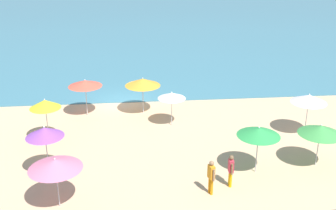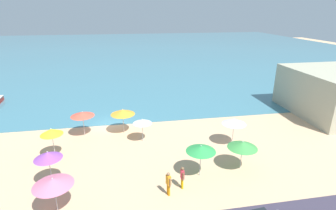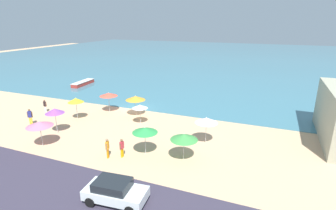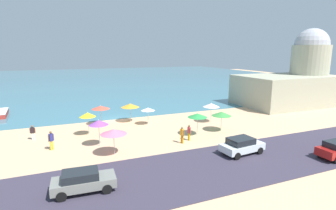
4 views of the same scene
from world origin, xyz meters
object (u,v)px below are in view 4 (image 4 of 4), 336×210
Objects in this scene: beach_umbrella_3 at (148,109)px; bather_0 at (51,139)px; beach_umbrella_0 at (99,122)px; parked_car_0 at (83,181)px; skiff_nearshore at (2,113)px; bather_4 at (33,132)px; harbor_fortress at (296,80)px; bather_3 at (182,134)px; parked_car_1 at (242,145)px; beach_umbrella_1 at (88,115)px; beach_umbrella_7 at (114,132)px; beach_umbrella_4 at (197,115)px; beach_umbrella_8 at (222,114)px; beach_umbrella_2 at (130,105)px; beach_umbrella_6 at (211,105)px; bather_1 at (189,132)px; beach_umbrella_5 at (101,107)px.

bather_0 is at bearing -156.74° from beach_umbrella_3.
beach_umbrella_0 is 0.65× the size of parked_car_0.
beach_umbrella_0 reaches higher than skiff_nearshore.
harbor_fortress is (41.29, 4.11, 3.35)m from bather_4.
parked_car_1 is (3.71, -4.65, -0.13)m from bather_3.
beach_umbrella_1 is 0.65× the size of parked_car_1.
beach_umbrella_7 is (1.55, -6.61, -0.20)m from beach_umbrella_1.
beach_umbrella_0 reaches higher than beach_umbrella_4.
skiff_nearshore is at bearing 168.63° from harbor_fortress.
beach_umbrella_4 is at bearing -3.91° from beach_umbrella_0.
beach_umbrella_8 is 0.14× the size of harbor_fortress.
bather_0 is 4.30m from bather_4.
parked_car_1 is 33.77m from skiff_nearshore.
beach_umbrella_2 reaches higher than bather_3.
beach_umbrella_6 reaches higher than skiff_nearshore.
beach_umbrella_0 is 2.93m from beach_umbrella_7.
bather_4 is (-11.24, -3.08, -1.33)m from beach_umbrella_2.
beach_umbrella_8 is at bearing -36.16° from skiff_nearshore.
beach_umbrella_0 is 1.01× the size of beach_umbrella_1.
beach_umbrella_7 is 8.09m from bather_1.
beach_umbrella_7 is 6.61m from parked_car_0.
parked_car_1 is (1.05, -6.36, -1.41)m from beach_umbrella_4.
harbor_fortress is (37.34, 17.04, 3.41)m from parked_car_0.
bather_1 is (-4.95, -1.52, -1.13)m from beach_umbrella_8.
bather_1 is at bearing -22.97° from bather_4.
beach_umbrella_7 is 1.54× the size of bather_4.
bather_1 is 1.19m from bather_3.
bather_1 is 0.40× the size of parked_car_0.
beach_umbrella_8 reaches higher than bather_0.
beach_umbrella_0 is 1.19× the size of beach_umbrella_3.
parked_car_0 is 1.02× the size of parked_car_1.
beach_umbrella_6 is 0.63× the size of parked_car_0.
beach_umbrella_2 reaches higher than skiff_nearshore.
bather_3 is at bearing -82.55° from beach_umbrella_3.
bather_1 is (-5.87, -5.24, -1.36)m from beach_umbrella_6.
beach_umbrella_7 is at bearing -76.85° from beach_umbrella_1.
beach_umbrella_0 reaches higher than parked_car_1.
beach_umbrella_0 is at bearing 148.40° from parked_car_1.
beach_umbrella_6 is 20.71m from parked_car_0.
beach_umbrella_2 reaches higher than bather_4.
beach_umbrella_1 is 1.60× the size of bather_1.
bather_4 is (-12.96, -0.90, -1.12)m from beach_umbrella_3.
skiff_nearshore is at bearing 150.70° from beach_umbrella_6.
beach_umbrella_1 is 15.05m from beach_umbrella_8.
beach_umbrella_1 is 1.05× the size of beach_umbrella_4.
beach_umbrella_7 is 11.51m from parked_car_1.
beach_umbrella_5 is (-9.17, 8.25, 0.01)m from beach_umbrella_4.
bather_0 is at bearing 171.79° from beach_umbrella_0.
beach_umbrella_5 is 8.19m from bather_4.
bather_4 is at bearing 166.35° from beach_umbrella_8.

